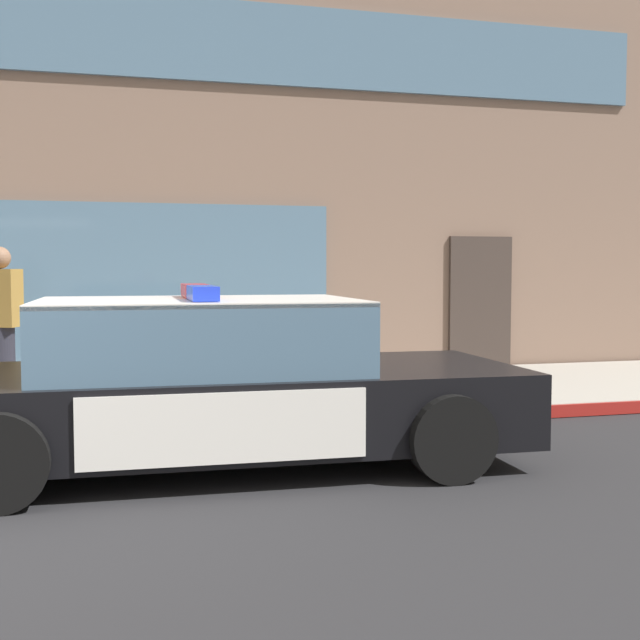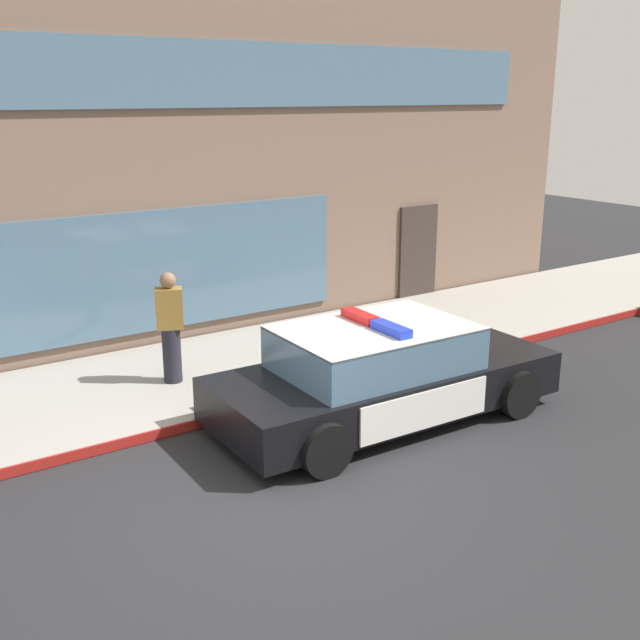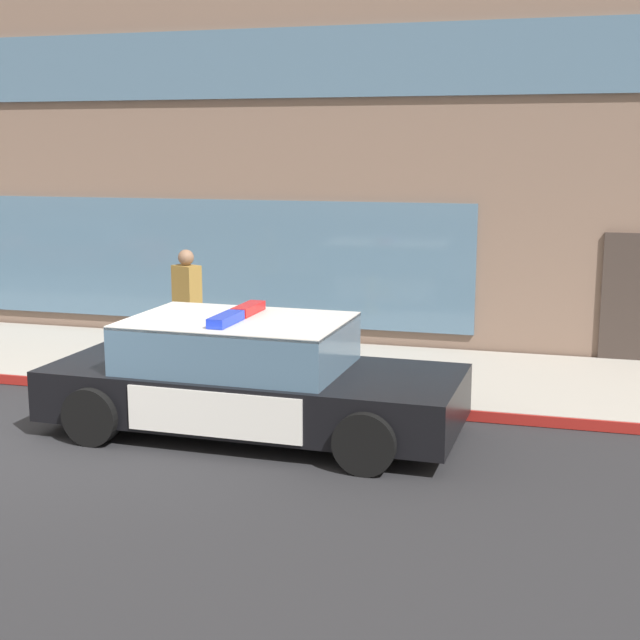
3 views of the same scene
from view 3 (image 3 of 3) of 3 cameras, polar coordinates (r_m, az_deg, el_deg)
ground at (r=11.09m, az=-17.84°, el=-7.39°), size 48.00×48.00×0.00m
sidewalk at (r=14.35m, az=-9.31°, el=-2.56°), size 48.00×3.37×0.15m
curb_red_paint at (r=12.87m, az=-12.49°, el=-4.24°), size 28.80×0.04×0.14m
storefront_building at (r=20.09m, az=1.03°, el=10.58°), size 20.14×10.24×6.53m
police_cruiser at (r=10.79m, az=-4.49°, el=-3.62°), size 4.96×2.27×1.49m
fire_hydrant at (r=12.40m, az=-2.44°, el=-2.52°), size 0.34×0.39×0.73m
pedestrian_on_sidewalk at (r=13.84m, az=-8.38°, el=0.94°), size 0.47×0.40×1.71m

